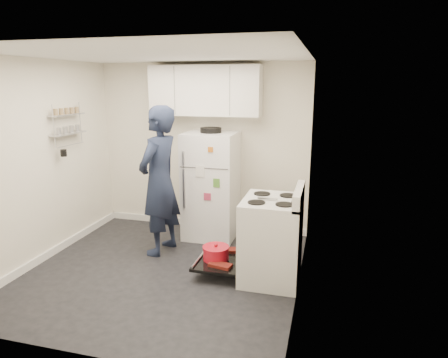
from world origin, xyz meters
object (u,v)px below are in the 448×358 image
(open_oven_door, at_px, (218,256))
(electric_range, at_px, (270,240))
(refrigerator, at_px, (211,185))
(person, at_px, (159,181))

(open_oven_door, bearing_deg, electric_range, 0.74)
(open_oven_door, xyz_separation_m, refrigerator, (-0.42, 1.11, 0.57))
(electric_range, xyz_separation_m, open_oven_door, (-0.61, -0.01, -0.27))
(open_oven_door, distance_m, person, 1.25)
(open_oven_door, bearing_deg, person, 156.60)
(person, bearing_deg, refrigerator, 155.35)
(electric_range, distance_m, open_oven_door, 0.67)
(electric_range, height_order, refrigerator, refrigerator)
(person, bearing_deg, electric_range, 85.22)
(open_oven_door, distance_m, refrigerator, 1.32)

